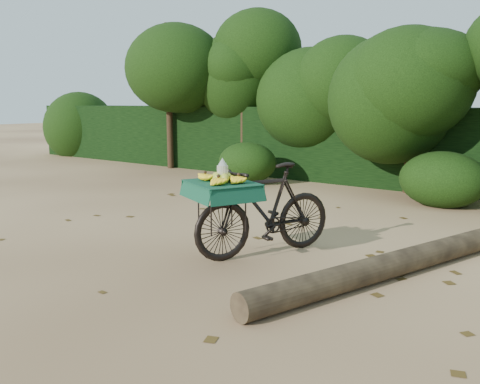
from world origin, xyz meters
The scene contains 7 objects.
ground centered at (0.00, 0.00, 0.00)m, with size 80.00×80.00×0.00m, color tan.
vendor_bicycle centered at (0.59, -0.24, 0.60)m, with size 1.43×2.03×1.18m.
fallen_log centered at (2.17, -0.18, 0.14)m, with size 0.28×0.28×3.94m, color brown.
hedge_backdrop centered at (0.00, 6.30, 0.90)m, with size 26.00×1.80×1.80m, color black.
tree_row centered at (-0.65, 5.50, 2.00)m, with size 14.50×2.00×4.00m, color black, non-canonical shape.
bush_clumps centered at (0.50, 4.30, 0.45)m, with size 8.80×1.70×0.90m, color black, non-canonical shape.
leaf_litter centered at (0.00, 0.65, 0.01)m, with size 7.00×7.30×0.01m, color #493513, non-canonical shape.
Camera 1 is at (4.12, -5.39, 1.92)m, focal length 38.00 mm.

